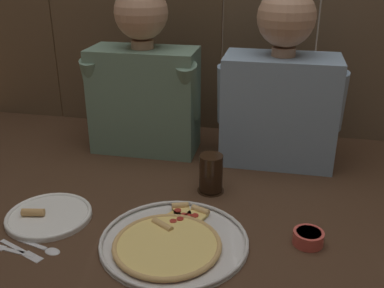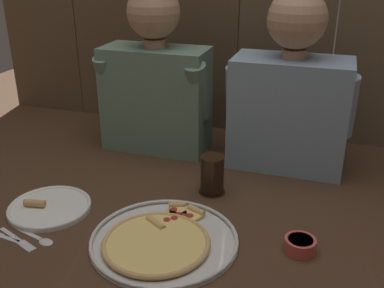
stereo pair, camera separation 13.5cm
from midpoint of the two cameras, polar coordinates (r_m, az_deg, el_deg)
name	(u,v)px [view 1 (the left image)]	position (r m, az deg, el deg)	size (l,w,h in m)	color
ground_plane	(185,213)	(1.35, -3.84, -8.76)	(3.20, 3.20, 0.00)	#422B1C
pizza_tray	(172,241)	(1.22, -5.83, -12.20)	(0.39, 0.39, 0.03)	silver
dinner_plate	(49,216)	(1.40, -20.31, -8.53)	(0.24, 0.24, 0.03)	white
drinking_glass	(211,174)	(1.43, -0.29, -3.84)	(0.09, 0.09, 0.12)	black
dipping_bowl	(308,237)	(1.23, 11.38, -11.52)	(0.08, 0.08, 0.04)	#CC4C42
table_fork	(11,250)	(1.31, -24.68, -12.16)	(0.13, 0.03, 0.01)	silver
table_knife	(21,250)	(1.30, -23.66, -12.25)	(0.15, 0.07, 0.01)	silver
table_spoon	(45,248)	(1.28, -20.96, -12.24)	(0.14, 0.06, 0.01)	silver
diner_left	(144,76)	(1.68, -8.42, 8.46)	(0.43, 0.21, 0.61)	slate
diner_right	(281,85)	(1.59, 8.75, 7.29)	(0.43, 0.21, 0.61)	#849EB7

